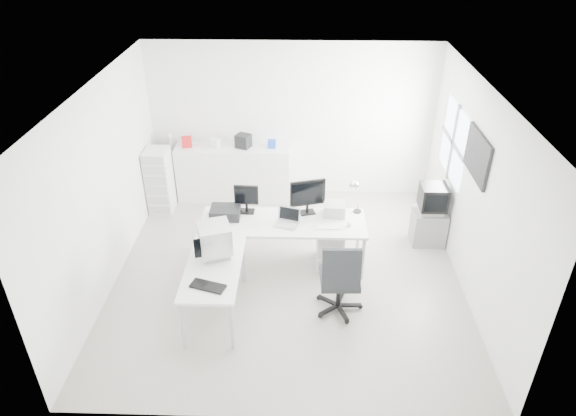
{
  "coord_description": "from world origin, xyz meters",
  "views": [
    {
      "loc": [
        0.18,
        -6.04,
        4.75
      ],
      "look_at": [
        0.0,
        0.2,
        1.0
      ],
      "focal_mm": 32.0,
      "sensor_mm": 36.0,
      "label": 1
    }
  ],
  "objects_px": {
    "inkjet_printer": "(225,212)",
    "crt_tv": "(433,199)",
    "drawer_pedestal": "(330,246)",
    "office_chair": "(340,275)",
    "side_desk": "(215,290)",
    "lcd_monitor_large": "(308,197)",
    "main_desk": "(283,243)",
    "filing_cabinet": "(160,180)",
    "lcd_monitor_small": "(246,199)",
    "crt_monitor": "(215,242)",
    "laptop": "(286,219)",
    "sideboard": "(234,173)",
    "laser_printer": "(334,209)",
    "tv_cabinet": "(428,227)"
  },
  "relations": [
    {
      "from": "main_desk",
      "to": "lcd_monitor_small",
      "type": "bearing_deg",
      "value": 155.56
    },
    {
      "from": "side_desk",
      "to": "lcd_monitor_large",
      "type": "height_order",
      "value": "lcd_monitor_large"
    },
    {
      "from": "inkjet_printer",
      "to": "lcd_monitor_small",
      "type": "bearing_deg",
      "value": 26.32
    },
    {
      "from": "drawer_pedestal",
      "to": "crt_tv",
      "type": "xyz_separation_m",
      "value": [
        1.59,
        0.59,
        0.49
      ]
    },
    {
      "from": "crt_tv",
      "to": "crt_monitor",
      "type": "bearing_deg",
      "value": -154.6
    },
    {
      "from": "sideboard",
      "to": "filing_cabinet",
      "type": "xyz_separation_m",
      "value": [
        -1.24,
        -0.46,
        0.06
      ]
    },
    {
      "from": "lcd_monitor_small",
      "to": "drawer_pedestal",
      "type": "bearing_deg",
      "value": -6.4
    },
    {
      "from": "inkjet_printer",
      "to": "filing_cabinet",
      "type": "distance_m",
      "value": 2.0
    },
    {
      "from": "lcd_monitor_large",
      "to": "laptop",
      "type": "xyz_separation_m",
      "value": [
        -0.3,
        -0.35,
        -0.17
      ]
    },
    {
      "from": "drawer_pedestal",
      "to": "office_chair",
      "type": "distance_m",
      "value": 1.08
    },
    {
      "from": "lcd_monitor_large",
      "to": "office_chair",
      "type": "distance_m",
      "value": 1.39
    },
    {
      "from": "lcd_monitor_large",
      "to": "tv_cabinet",
      "type": "height_order",
      "value": "lcd_monitor_large"
    },
    {
      "from": "side_desk",
      "to": "lcd_monitor_small",
      "type": "bearing_deg",
      "value": 77.47
    },
    {
      "from": "laser_printer",
      "to": "crt_tv",
      "type": "height_order",
      "value": "crt_tv"
    },
    {
      "from": "office_chair",
      "to": "filing_cabinet",
      "type": "relative_size",
      "value": 1.0
    },
    {
      "from": "filing_cabinet",
      "to": "crt_tv",
      "type": "bearing_deg",
      "value": -11.32
    },
    {
      "from": "laptop",
      "to": "laser_printer",
      "type": "xyz_separation_m",
      "value": [
        0.7,
        0.32,
        -0.02
      ]
    },
    {
      "from": "laser_printer",
      "to": "office_chair",
      "type": "distance_m",
      "value": 1.25
    },
    {
      "from": "inkjet_printer",
      "to": "main_desk",
      "type": "bearing_deg",
      "value": -6.95
    },
    {
      "from": "laser_printer",
      "to": "tv_cabinet",
      "type": "bearing_deg",
      "value": 19.09
    },
    {
      "from": "lcd_monitor_small",
      "to": "crt_monitor",
      "type": "relative_size",
      "value": 1.09
    },
    {
      "from": "side_desk",
      "to": "crt_tv",
      "type": "distance_m",
      "value": 3.62
    },
    {
      "from": "inkjet_printer",
      "to": "laptop",
      "type": "xyz_separation_m",
      "value": [
        0.9,
        -0.2,
        0.03
      ]
    },
    {
      "from": "drawer_pedestal",
      "to": "lcd_monitor_small",
      "type": "bearing_deg",
      "value": 170.91
    },
    {
      "from": "laptop",
      "to": "sideboard",
      "type": "height_order",
      "value": "sideboard"
    },
    {
      "from": "side_desk",
      "to": "inkjet_printer",
      "type": "distance_m",
      "value": 1.28
    },
    {
      "from": "sideboard",
      "to": "inkjet_printer",
      "type": "bearing_deg",
      "value": -86.35
    },
    {
      "from": "crt_tv",
      "to": "laser_printer",
      "type": "bearing_deg",
      "value": -164.69
    },
    {
      "from": "drawer_pedestal",
      "to": "inkjet_printer",
      "type": "bearing_deg",
      "value": 178.15
    },
    {
      "from": "crt_tv",
      "to": "filing_cabinet",
      "type": "distance_m",
      "value": 4.59
    },
    {
      "from": "crt_monitor",
      "to": "filing_cabinet",
      "type": "bearing_deg",
      "value": 101.27
    },
    {
      "from": "tv_cabinet",
      "to": "filing_cabinet",
      "type": "xyz_separation_m",
      "value": [
        -4.5,
        0.9,
        0.29
      ]
    },
    {
      "from": "lcd_monitor_large",
      "to": "office_chair",
      "type": "bearing_deg",
      "value": -87.04
    },
    {
      "from": "lcd_monitor_large",
      "to": "laptop",
      "type": "height_order",
      "value": "lcd_monitor_large"
    },
    {
      "from": "office_chair",
      "to": "sideboard",
      "type": "bearing_deg",
      "value": 118.55
    },
    {
      "from": "laser_printer",
      "to": "crt_tv",
      "type": "distance_m",
      "value": 1.6
    },
    {
      "from": "laptop",
      "to": "crt_tv",
      "type": "distance_m",
      "value": 2.36
    },
    {
      "from": "inkjet_printer",
      "to": "lcd_monitor_large",
      "type": "height_order",
      "value": "lcd_monitor_large"
    },
    {
      "from": "side_desk",
      "to": "filing_cabinet",
      "type": "bearing_deg",
      "value": 117.19
    },
    {
      "from": "drawer_pedestal",
      "to": "filing_cabinet",
      "type": "distance_m",
      "value": 3.28
    },
    {
      "from": "drawer_pedestal",
      "to": "office_chair",
      "type": "relative_size",
      "value": 0.53
    },
    {
      "from": "inkjet_printer",
      "to": "crt_tv",
      "type": "relative_size",
      "value": 0.86
    },
    {
      "from": "main_desk",
      "to": "crt_tv",
      "type": "relative_size",
      "value": 4.8
    },
    {
      "from": "main_desk",
      "to": "lcd_monitor_large",
      "type": "xyz_separation_m",
      "value": [
        0.35,
        0.25,
        0.65
      ]
    },
    {
      "from": "crt_monitor",
      "to": "crt_tv",
      "type": "height_order",
      "value": "crt_monitor"
    },
    {
      "from": "laser_printer",
      "to": "crt_tv",
      "type": "xyz_separation_m",
      "value": [
        1.54,
        0.42,
        -0.06
      ]
    },
    {
      "from": "crt_monitor",
      "to": "office_chair",
      "type": "xyz_separation_m",
      "value": [
        1.63,
        -0.15,
        -0.39
      ]
    },
    {
      "from": "main_desk",
      "to": "crt_monitor",
      "type": "bearing_deg",
      "value": -135.0
    },
    {
      "from": "side_desk",
      "to": "laser_printer",
      "type": "height_order",
      "value": "laser_printer"
    },
    {
      "from": "inkjet_printer",
      "to": "sideboard",
      "type": "bearing_deg",
      "value": 93.4
    }
  ]
}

